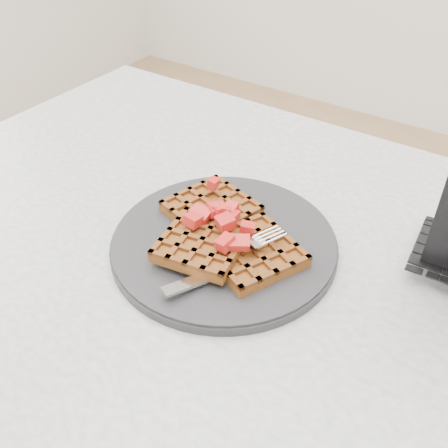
# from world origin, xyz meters

# --- Properties ---
(table) EXTENTS (1.20, 0.80, 0.75)m
(table) POSITION_xyz_m (0.00, 0.00, 0.64)
(table) COLOR silver
(table) RESTS_ON ground
(plate) EXTENTS (0.30, 0.30, 0.02)m
(plate) POSITION_xyz_m (-0.05, -0.00, 0.76)
(plate) COLOR #242427
(plate) RESTS_ON table
(waffles) EXTENTS (0.23, 0.20, 0.03)m
(waffles) POSITION_xyz_m (-0.05, -0.01, 0.78)
(waffles) COLOR brown
(waffles) RESTS_ON plate
(strawberry_pile) EXTENTS (0.15, 0.15, 0.02)m
(strawberry_pile) POSITION_xyz_m (-0.05, -0.00, 0.80)
(strawberry_pile) COLOR #A90F0F
(strawberry_pile) RESTS_ON waffles
(fork) EXTENTS (0.09, 0.18, 0.02)m
(fork) POSITION_xyz_m (-0.00, -0.04, 0.77)
(fork) COLOR silver
(fork) RESTS_ON plate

